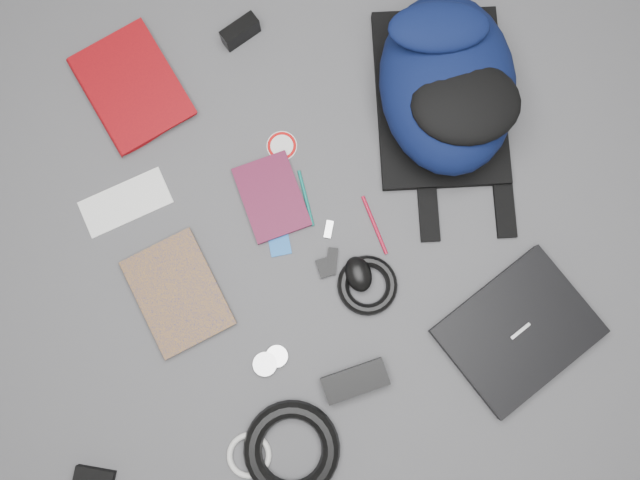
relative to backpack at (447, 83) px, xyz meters
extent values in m
plane|color=#4F4F51|center=(-0.35, -0.28, -0.10)|extent=(4.00, 4.00, 0.00)
cube|color=black|center=(0.05, -0.57, -0.08)|extent=(0.39, 0.36, 0.03)
imported|color=maroon|center=(-0.81, 0.14, -0.08)|extent=(0.29, 0.33, 0.03)
imported|color=orange|center=(-0.78, -0.36, -0.09)|extent=(0.24, 0.29, 0.02)
cube|color=white|center=(-0.78, -0.10, -0.10)|extent=(0.22, 0.14, 0.00)
cube|color=#450D22|center=(-0.44, -0.16, -0.09)|extent=(0.16, 0.21, 0.01)
cube|color=black|center=(-0.44, 0.25, -0.07)|extent=(0.10, 0.07, 0.05)
cylinder|color=white|center=(-0.39, -0.04, -0.10)|extent=(0.09, 0.09, 0.00)
cylinder|color=#0B6759|center=(-0.36, -0.17, -0.10)|extent=(0.01, 0.14, 0.01)
cylinder|color=maroon|center=(-0.22, -0.27, -0.09)|extent=(0.03, 0.15, 0.01)
cube|color=#175AAF|center=(-0.44, -0.26, -0.10)|extent=(0.05, 0.07, 0.00)
cube|color=black|center=(-0.33, -0.33, -0.09)|extent=(0.04, 0.07, 0.01)
cube|color=silver|center=(-0.32, -0.26, -0.09)|extent=(0.03, 0.04, 0.01)
cube|color=black|center=(-0.35, -0.34, -0.09)|extent=(0.03, 0.05, 0.01)
ellipsoid|color=black|center=(-0.28, -0.37, -0.08)|extent=(0.07, 0.09, 0.04)
cylinder|color=#ABABAD|center=(-0.53, -0.53, -0.09)|extent=(0.07, 0.07, 0.01)
cylinder|color=silver|center=(-0.50, -0.52, -0.09)|extent=(0.06, 0.06, 0.01)
torus|color=black|center=(-0.26, -0.40, -0.09)|extent=(0.17, 0.17, 0.03)
cube|color=black|center=(-0.34, -0.61, -0.08)|extent=(0.15, 0.08, 0.04)
torus|color=black|center=(-0.50, -0.72, -0.08)|extent=(0.23, 0.23, 0.04)
torus|color=silver|center=(-0.60, -0.72, -0.09)|extent=(0.10, 0.10, 0.01)
camera|label=1|loc=(-0.39, -0.48, 1.33)|focal=35.00mm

